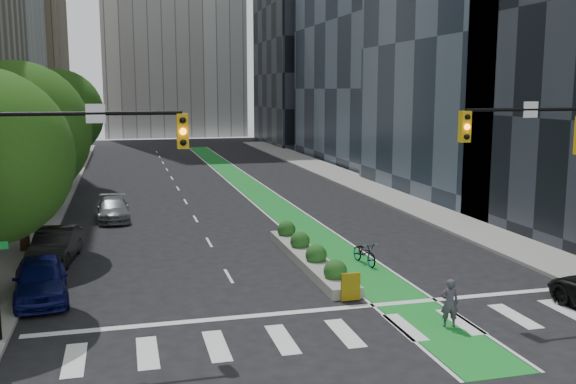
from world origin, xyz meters
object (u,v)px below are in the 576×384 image
median_planter (309,255)px  parked_car_left_mid (55,245)px  bicycle (365,253)px  parked_car_left_near (40,279)px  cyclist (450,303)px  parked_car_left_far (113,209)px

median_planter → parked_car_left_mid: bearing=164.2°
bicycle → parked_car_left_mid: bearing=156.4°
parked_car_left_near → cyclist: bearing=-31.7°
cyclist → parked_car_left_near: size_ratio=0.35×
cyclist → parked_car_left_mid: bearing=-26.9°
bicycle → parked_car_left_near: parked_car_left_near is taller
median_planter → parked_car_left_far: 14.48m
median_planter → cyclist: size_ratio=6.49×
bicycle → cyclist: 7.67m
median_planter → parked_car_left_far: size_ratio=2.33×
cyclist → parked_car_left_mid: (-12.87, 11.39, -0.05)m
cyclist → bicycle: bearing=-76.3°
parked_car_left_near → parked_car_left_mid: parked_car_left_near is taller
bicycle → parked_car_left_far: bearing=122.7°
bicycle → parked_car_left_near: bearing=179.2°
bicycle → parked_car_left_mid: 13.50m
cyclist → median_planter: bearing=-60.7°
cyclist → parked_car_left_near: cyclist is taller
median_planter → parked_car_left_near: parked_car_left_near is taller
parked_car_left_far → median_planter: bearing=-56.7°
parked_car_left_mid → median_planter: bearing=-8.9°
bicycle → parked_car_left_near: size_ratio=0.42×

